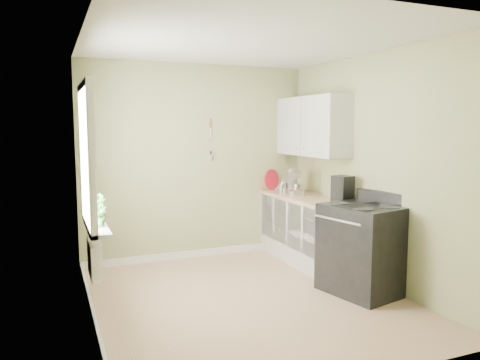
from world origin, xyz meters
name	(u,v)px	position (x,y,z in m)	size (l,w,h in m)	color
floor	(248,300)	(0.00, 0.00, -0.01)	(3.20, 3.60, 0.02)	tan
ceiling	(248,41)	(0.00, 0.00, 2.71)	(3.20, 3.60, 0.02)	white
wall_back	(197,162)	(0.00, 1.81, 1.35)	(3.20, 0.02, 2.70)	tan
wall_left	(86,182)	(-1.61, 0.00, 1.35)	(0.02, 3.60, 2.70)	tan
wall_right	(374,169)	(1.61, 0.00, 1.35)	(0.02, 3.60, 2.70)	tan
base_cabinets	(306,230)	(1.30, 1.00, 0.43)	(0.60, 1.60, 0.87)	silver
countertop	(306,198)	(1.29, 1.00, 0.89)	(0.64, 1.60, 0.04)	tan
upper_cabinets	(312,126)	(1.43, 1.10, 1.85)	(0.35, 1.40, 0.80)	silver
window	(86,158)	(-1.58, 0.30, 1.55)	(0.06, 1.14, 1.44)	white
window_sill	(96,225)	(-1.51, 0.30, 0.88)	(0.18, 1.14, 0.04)	white
radiator	(94,259)	(-1.54, 0.25, 0.55)	(0.12, 0.50, 0.35)	white
wall_utensils	(211,147)	(0.20, 1.78, 1.56)	(0.02, 0.14, 0.58)	tan
stove	(363,248)	(1.28, -0.28, 0.50)	(0.87, 0.94, 1.12)	black
stand_mixer	(295,183)	(1.23, 1.20, 1.06)	(0.27, 0.33, 0.36)	#B2B2B7
kettle	(282,187)	(1.10, 1.34, 1.00)	(0.18, 0.10, 0.18)	silver
coffee_maker	(342,190)	(1.39, 0.30, 1.07)	(0.23, 0.25, 0.34)	black
red_tray	(272,180)	(1.13, 1.72, 1.06)	(0.31, 0.31, 0.02)	red
jar	(292,193)	(1.12, 1.07, 0.95)	(0.07, 0.07, 0.08)	#AAA38C
plant_a	(98,211)	(-1.50, 0.10, 1.06)	(0.17, 0.11, 0.31)	#386A2E
plant_b	(98,210)	(-1.50, 0.18, 1.05)	(0.17, 0.14, 0.31)	#386A2E
plant_c	(92,200)	(-1.50, 0.72, 1.07)	(0.19, 0.19, 0.33)	#386A2E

